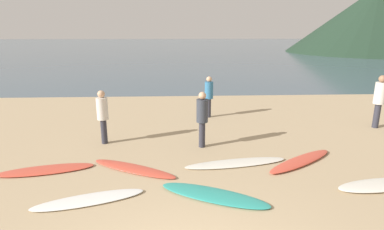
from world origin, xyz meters
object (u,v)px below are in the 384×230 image
(surfboard_0, at_px, (46,170))
(person_3, at_px, (380,97))
(person_1, at_px, (209,93))
(person_2, at_px, (202,115))
(surfboard_3, at_px, (214,195))
(person_0, at_px, (103,113))
(surfboard_6, at_px, (380,185))
(surfboard_1, at_px, (89,200))
(surfboard_4, at_px, (236,163))
(surfboard_5, at_px, (301,161))
(surfboard_2, at_px, (134,169))

(surfboard_0, relative_size, person_3, 1.22)
(person_1, xyz_separation_m, person_2, (-0.51, -3.17, 0.02))
(surfboard_3, xyz_separation_m, person_0, (-2.88, 3.25, 0.91))
(surfboard_6, xyz_separation_m, person_0, (-6.50, 3.01, 0.89))
(surfboard_1, xyz_separation_m, surfboard_3, (2.48, 0.04, 0.00))
(surfboard_4, xyz_separation_m, person_2, (-0.76, 1.25, 0.92))
(surfboard_5, bearing_deg, surfboard_2, 148.57)
(surfboard_1, bearing_deg, surfboard_3, -16.13)
(surfboard_3, distance_m, person_1, 6.07)
(surfboard_4, bearing_deg, person_0, 145.50)
(surfboard_2, bearing_deg, surfboard_4, 33.22)
(surfboard_3, bearing_deg, surfboard_6, 29.58)
(person_0, relative_size, person_1, 1.01)
(surfboard_0, height_order, surfboard_1, same)
(person_1, bearing_deg, person_3, -168.52)
(surfboard_1, height_order, surfboard_3, surfboard_3)
(surfboard_5, bearing_deg, person_1, 78.96)
(person_1, distance_m, person_3, 5.85)
(surfboard_1, xyz_separation_m, surfboard_5, (4.89, 1.62, 0.02))
(surfboard_2, height_order, surfboard_6, surfboard_6)
(person_3, bearing_deg, surfboard_5, -72.27)
(surfboard_4, bearing_deg, surfboard_6, -34.36)
(surfboard_0, height_order, surfboard_3, surfboard_3)
(surfboard_5, relative_size, person_2, 1.48)
(surfboard_0, bearing_deg, person_0, 49.32)
(surfboard_0, relative_size, surfboard_2, 0.95)
(surfboard_4, bearing_deg, surfboard_2, 175.18)
(surfboard_2, height_order, surfboard_4, surfboard_2)
(surfboard_2, bearing_deg, surfboard_6, 16.81)
(person_2, bearing_deg, surfboard_4, 150.80)
(person_2, bearing_deg, person_3, -136.17)
(surfboard_0, relative_size, person_0, 1.39)
(surfboard_1, distance_m, surfboard_2, 1.56)
(surfboard_0, xyz_separation_m, surfboard_2, (2.09, -0.03, 0.00))
(surfboard_0, distance_m, surfboard_4, 4.63)
(surfboard_2, relative_size, surfboard_4, 0.88)
(person_1, distance_m, person_2, 3.21)
(person_3, bearing_deg, surfboard_3, -73.75)
(person_0, bearing_deg, person_3, -113.06)
(person_1, bearing_deg, surfboard_0, 73.94)
(surfboard_0, distance_m, person_2, 4.22)
(surfboard_5, height_order, person_1, person_1)
(surfboard_0, xyz_separation_m, person_2, (3.87, 1.43, 0.92))
(surfboard_5, distance_m, person_0, 5.62)
(person_1, bearing_deg, person_2, 108.36)
(surfboard_0, relative_size, surfboard_4, 0.84)
(person_0, xyz_separation_m, person_1, (3.38, 2.74, -0.01))
(surfboard_4, height_order, person_3, person_3)
(surfboard_0, xyz_separation_m, surfboard_4, (4.63, 0.18, 0.00))
(surfboard_6, distance_m, person_0, 7.22)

